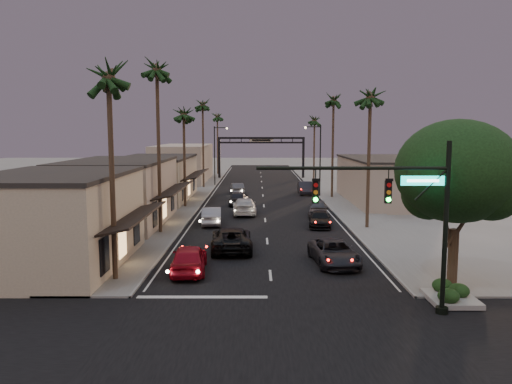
{
  "coord_description": "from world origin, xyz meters",
  "views": [
    {
      "loc": [
        -0.78,
        -17.77,
        8.18
      ],
      "look_at": [
        -0.86,
        29.19,
        2.5
      ],
      "focal_mm": 35.0,
      "sensor_mm": 36.0,
      "label": 1
    }
  ],
  "objects_px": {
    "palm_ld": "(203,102)",
    "palm_ra": "(371,92)",
    "oncoming_pickup": "(232,239)",
    "curbside_black": "(320,219)",
    "traffic_signal": "(403,203)",
    "oncoming_silver": "(212,216)",
    "palm_far": "(217,114)",
    "streetlight_right": "(318,155)",
    "arch": "(261,147)",
    "palm_lc": "(184,110)",
    "palm_la": "(108,69)",
    "streetlight_left": "(216,151)",
    "palm_lb": "(157,65)",
    "oncoming_red": "(189,258)",
    "palm_rc": "(315,118)",
    "palm_rb": "(334,97)",
    "corner_tree": "(459,175)",
    "curbside_near": "(334,252)"
  },
  "relations": [
    {
      "from": "palm_lb",
      "to": "oncoming_silver",
      "type": "height_order",
      "value": "palm_lb"
    },
    {
      "from": "arch",
      "to": "oncoming_silver",
      "type": "relative_size",
      "value": 3.19
    },
    {
      "from": "arch",
      "to": "oncoming_pickup",
      "type": "distance_m",
      "value": 54.16
    },
    {
      "from": "palm_lc",
      "to": "oncoming_red",
      "type": "relative_size",
      "value": 2.48
    },
    {
      "from": "oncoming_pickup",
      "to": "curbside_black",
      "type": "xyz_separation_m",
      "value": [
        7.21,
        8.74,
        -0.15
      ]
    },
    {
      "from": "streetlight_right",
      "to": "palm_lc",
      "type": "relative_size",
      "value": 0.74
    },
    {
      "from": "palm_ld",
      "to": "palm_ra",
      "type": "distance_m",
      "value": 35.47
    },
    {
      "from": "streetlight_right",
      "to": "palm_ld",
      "type": "relative_size",
      "value": 0.63
    },
    {
      "from": "palm_ld",
      "to": "oncoming_red",
      "type": "relative_size",
      "value": 2.88
    },
    {
      "from": "palm_lc",
      "to": "palm_ra",
      "type": "bearing_deg",
      "value": -34.9
    },
    {
      "from": "traffic_signal",
      "to": "oncoming_silver",
      "type": "distance_m",
      "value": 24.6
    },
    {
      "from": "palm_la",
      "to": "palm_rb",
      "type": "height_order",
      "value": "palm_rb"
    },
    {
      "from": "corner_tree",
      "to": "curbside_near",
      "type": "height_order",
      "value": "corner_tree"
    },
    {
      "from": "palm_lb",
      "to": "curbside_near",
      "type": "xyz_separation_m",
      "value": [
        12.62,
        -9.53,
        -12.64
      ]
    },
    {
      "from": "palm_ra",
      "to": "curbside_black",
      "type": "height_order",
      "value": "palm_ra"
    },
    {
      "from": "palm_rb",
      "to": "oncoming_silver",
      "type": "bearing_deg",
      "value": -126.41
    },
    {
      "from": "traffic_signal",
      "to": "streetlight_right",
      "type": "height_order",
      "value": "streetlight_right"
    },
    {
      "from": "streetlight_right",
      "to": "palm_rc",
      "type": "relative_size",
      "value": 0.74
    },
    {
      "from": "palm_la",
      "to": "oncoming_red",
      "type": "xyz_separation_m",
      "value": [
        3.87,
        1.61,
        -10.6
      ]
    },
    {
      "from": "streetlight_left",
      "to": "palm_rc",
      "type": "xyz_separation_m",
      "value": [
        15.52,
        6.0,
        5.14
      ]
    },
    {
      "from": "palm_lc",
      "to": "palm_rb",
      "type": "bearing_deg",
      "value": 24.94
    },
    {
      "from": "oncoming_silver",
      "to": "curbside_black",
      "type": "relative_size",
      "value": 1.04
    },
    {
      "from": "traffic_signal",
      "to": "corner_tree",
      "type": "relative_size",
      "value": 0.97
    },
    {
      "from": "palm_rc",
      "to": "streetlight_right",
      "type": "bearing_deg",
      "value": -95.05
    },
    {
      "from": "palm_ld",
      "to": "palm_rb",
      "type": "xyz_separation_m",
      "value": [
        17.2,
        -11.0,
        0.0
      ]
    },
    {
      "from": "streetlight_right",
      "to": "palm_ld",
      "type": "distance_m",
      "value": 19.78
    },
    {
      "from": "palm_lb",
      "to": "oncoming_red",
      "type": "distance_m",
      "value": 17.38
    },
    {
      "from": "palm_ld",
      "to": "oncoming_red",
      "type": "bearing_deg",
      "value": -85.02
    },
    {
      "from": "oncoming_pickup",
      "to": "curbside_near",
      "type": "height_order",
      "value": "oncoming_pickup"
    },
    {
      "from": "corner_tree",
      "to": "palm_rc",
      "type": "bearing_deg",
      "value": 90.89
    },
    {
      "from": "palm_rc",
      "to": "oncoming_pickup",
      "type": "relative_size",
      "value": 2.07
    },
    {
      "from": "streetlight_right",
      "to": "palm_la",
      "type": "height_order",
      "value": "palm_la"
    },
    {
      "from": "oncoming_red",
      "to": "oncoming_silver",
      "type": "xyz_separation_m",
      "value": [
        -0.06,
        15.23,
        -0.05
      ]
    },
    {
      "from": "palm_lb",
      "to": "streetlight_left",
      "type": "bearing_deg",
      "value": 87.33
    },
    {
      "from": "palm_ld",
      "to": "palm_far",
      "type": "distance_m",
      "value": 23.02
    },
    {
      "from": "streetlight_left",
      "to": "palm_rc",
      "type": "bearing_deg",
      "value": 21.14
    },
    {
      "from": "streetlight_left",
      "to": "palm_lb",
      "type": "relative_size",
      "value": 0.59
    },
    {
      "from": "streetlight_right",
      "to": "curbside_black",
      "type": "xyz_separation_m",
      "value": [
        -2.24,
        -20.16,
        -4.66
      ]
    },
    {
      "from": "palm_far",
      "to": "palm_lc",
      "type": "bearing_deg",
      "value": -90.41
    },
    {
      "from": "palm_lc",
      "to": "curbside_black",
      "type": "bearing_deg",
      "value": -40.04
    },
    {
      "from": "traffic_signal",
      "to": "palm_far",
      "type": "bearing_deg",
      "value": 100.7
    },
    {
      "from": "corner_tree",
      "to": "palm_far",
      "type": "bearing_deg",
      "value": 104.14
    },
    {
      "from": "curbside_near",
      "to": "oncoming_pickup",
      "type": "bearing_deg",
      "value": 145.49
    },
    {
      "from": "corner_tree",
      "to": "oncoming_pickup",
      "type": "bearing_deg",
      "value": 144.21
    },
    {
      "from": "palm_rb",
      "to": "curbside_near",
      "type": "bearing_deg",
      "value": -98.26
    },
    {
      "from": "corner_tree",
      "to": "arch",
      "type": "xyz_separation_m",
      "value": [
        -9.48,
        62.55,
        -0.45
      ]
    },
    {
      "from": "arch",
      "to": "oncoming_silver",
      "type": "distance_m",
      "value": 44.68
    },
    {
      "from": "palm_rb",
      "to": "oncoming_red",
      "type": "relative_size",
      "value": 2.88
    },
    {
      "from": "arch",
      "to": "palm_la",
      "type": "distance_m",
      "value": 61.88
    },
    {
      "from": "arch",
      "to": "curbside_black",
      "type": "height_order",
      "value": "arch"
    }
  ]
}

